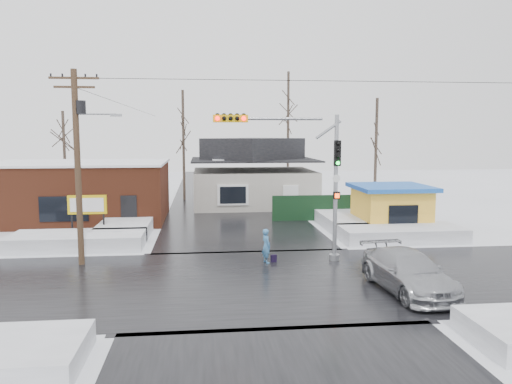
{
  "coord_description": "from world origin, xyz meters",
  "views": [
    {
      "loc": [
        -2.3,
        -20.07,
        6.14
      ],
      "look_at": [
        0.53,
        6.28,
        3.0
      ],
      "focal_mm": 35.0,
      "sensor_mm": 36.0,
      "label": 1
    }
  ],
  "objects": [
    {
      "name": "snowbank_nw",
      "position": [
        -9.0,
        7.0,
        0.4
      ],
      "size": [
        7.0,
        3.0,
        0.8
      ],
      "primitive_type": "cube",
      "color": "white",
      "rests_on": "ground"
    },
    {
      "name": "snowbank_nside_e",
      "position": [
        7.0,
        12.0,
        0.4
      ],
      "size": [
        3.0,
        8.0,
        0.8
      ],
      "primitive_type": "cube",
      "color": "white",
      "rests_on": "ground"
    },
    {
      "name": "tree_far_right",
      "position": [
        12.0,
        20.0,
        7.16
      ],
      "size": [
        3.0,
        3.0,
        9.0
      ],
      "color": "#332821",
      "rests_on": "ground"
    },
    {
      "name": "kiosk",
      "position": [
        9.5,
        9.99,
        1.46
      ],
      "size": [
        4.6,
        4.6,
        2.88
      ],
      "color": "yellow",
      "rests_on": "ground"
    },
    {
      "name": "traffic_signal",
      "position": [
        2.43,
        2.97,
        4.54
      ],
      "size": [
        6.05,
        0.68,
        7.0
      ],
      "color": "gray",
      "rests_on": "ground"
    },
    {
      "name": "road_ew",
      "position": [
        0.0,
        0.0,
        0.01
      ],
      "size": [
        120.0,
        10.0,
        0.02
      ],
      "primitive_type": "cube",
      "color": "black",
      "rests_on": "ground"
    },
    {
      "name": "fence",
      "position": [
        6.5,
        14.0,
        0.9
      ],
      "size": [
        8.0,
        0.12,
        1.8
      ],
      "primitive_type": "cube",
      "color": "black",
      "rests_on": "ground"
    },
    {
      "name": "tree_far_mid",
      "position": [
        6.0,
        28.0,
        9.54
      ],
      "size": [
        3.0,
        3.0,
        12.0
      ],
      "color": "#332821",
      "rests_on": "ground"
    },
    {
      "name": "road_ns",
      "position": [
        0.0,
        0.0,
        0.01
      ],
      "size": [
        10.0,
        120.0,
        0.02
      ],
      "primitive_type": "cube",
      "color": "black",
      "rests_on": "ground"
    },
    {
      "name": "brick_building",
      "position": [
        -11.0,
        15.99,
        2.08
      ],
      "size": [
        12.2,
        8.2,
        4.12
      ],
      "color": "brown",
      "rests_on": "ground"
    },
    {
      "name": "ground",
      "position": [
        0.0,
        0.0,
        0.0
      ],
      "size": [
        120.0,
        120.0,
        0.0
      ],
      "primitive_type": "plane",
      "color": "white",
      "rests_on": "ground"
    },
    {
      "name": "house",
      "position": [
        2.0,
        22.0,
        2.62
      ],
      "size": [
        10.4,
        8.4,
        5.76
      ],
      "color": "beige",
      "rests_on": "ground"
    },
    {
      "name": "tree_far_left",
      "position": [
        -4.0,
        26.0,
        7.95
      ],
      "size": [
        3.0,
        3.0,
        10.0
      ],
      "color": "#332821",
      "rests_on": "ground"
    },
    {
      "name": "snowbank_nside_w",
      "position": [
        -7.0,
        12.0,
        0.4
      ],
      "size": [
        3.0,
        8.0,
        0.8
      ],
      "primitive_type": "cube",
      "color": "white",
      "rests_on": "ground"
    },
    {
      "name": "marquee_sign",
      "position": [
        -9.0,
        9.49,
        1.92
      ],
      "size": [
        2.2,
        0.21,
        2.55
      ],
      "color": "black",
      "rests_on": "ground"
    },
    {
      "name": "snowbank_ne",
      "position": [
        9.0,
        7.0,
        0.4
      ],
      "size": [
        7.0,
        3.0,
        0.8
      ],
      "primitive_type": "cube",
      "color": "white",
      "rests_on": "ground"
    },
    {
      "name": "shopping_bag",
      "position": [
        1.02,
        2.93,
        0.17
      ],
      "size": [
        0.3,
        0.19,
        0.35
      ],
      "primitive_type": "cube",
      "rotation": [
        0.0,
        0.0,
        0.28
      ],
      "color": "black",
      "rests_on": "ground"
    },
    {
      "name": "car",
      "position": [
        5.58,
        -1.97,
        0.77
      ],
      "size": [
        2.62,
        5.47,
        1.54
      ],
      "primitive_type": "imported",
      "rotation": [
        0.0,
        0.0,
        0.09
      ],
      "color": "#AAACB1",
      "rests_on": "ground"
    },
    {
      "name": "pedestrian",
      "position": [
        0.65,
        2.85,
        0.82
      ],
      "size": [
        0.57,
        0.69,
        1.63
      ],
      "primitive_type": "imported",
      "rotation": [
        0.0,
        0.0,
        1.91
      ],
      "color": "teal",
      "rests_on": "ground"
    },
    {
      "name": "utility_pole",
      "position": [
        -7.93,
        3.5,
        5.11
      ],
      "size": [
        3.15,
        0.44,
        9.0
      ],
      "color": "#382619",
      "rests_on": "ground"
    },
    {
      "name": "tree_far_west",
      "position": [
        -14.0,
        24.0,
        6.36
      ],
      "size": [
        3.0,
        3.0,
        8.0
      ],
      "color": "#332821",
      "rests_on": "ground"
    }
  ]
}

